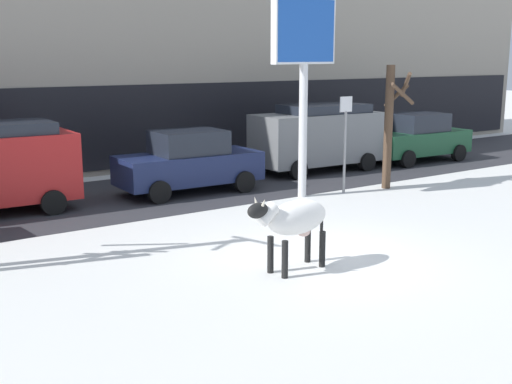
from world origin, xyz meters
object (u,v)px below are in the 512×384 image
Objects in this scene: cow_holstein at (294,219)px; car_darkgreen_sedan at (417,138)px; car_grey_van at (318,136)px; billboard at (304,43)px; pedestrian_far_left at (320,133)px; car_navy_sedan at (189,162)px; bare_tree_left_lot at (390,122)px; street_sign at (345,136)px.

car_darkgreen_sedan is at bearing 32.54° from cow_holstein.
billboard is at bearing -135.55° from car_grey_van.
pedestrian_far_left is at bearing 46.26° from billboard.
car_darkgreen_sedan is at bearing 0.92° from car_navy_sedan.
car_navy_sedan is at bearing 76.13° from cow_holstein.
cow_holstein is at bearing -147.81° from bare_tree_left_lot.
street_sign reaches higher than car_grey_van.
billboard is 1.31× the size of car_navy_sedan.
bare_tree_left_lot is (-4.68, -3.05, 1.11)m from car_darkgreen_sedan.
car_grey_van is 2.69× the size of pedestrian_far_left.
car_navy_sedan is 5.52m from car_grey_van.
street_sign is (1.35, -0.26, -2.64)m from billboard.
bare_tree_left_lot reaches higher than car_navy_sedan.
bare_tree_left_lot is at bearing 32.19° from cow_holstein.
car_grey_van is 1.10× the size of car_darkgreen_sedan.
bare_tree_left_lot is 1.62m from street_sign.
billboard is at bearing -133.74° from pedestrian_far_left.
billboard is at bearing -161.71° from car_darkgreen_sedan.
cow_holstein is 0.45× the size of car_navy_sedan.
billboard is 4.78m from car_navy_sedan.
car_darkgreen_sedan is at bearing -6.47° from car_grey_van.
billboard is at bearing 169.56° from bare_tree_left_lot.
billboard reaches higher than car_darkgreen_sedan.
pedestrian_far_left is at bearing 119.77° from car_darkgreen_sedan.
street_sign reaches higher than cow_holstein.
car_navy_sedan reaches higher than cow_holstein.
car_darkgreen_sedan is at bearing 23.97° from street_sign.
cow_holstein is 0.35× the size of billboard.
cow_holstein is 0.68× the size of street_sign.
bare_tree_left_lot is at bearing -28.57° from car_navy_sedan.
pedestrian_far_left is (8.04, 3.56, -0.03)m from car_navy_sedan.
car_grey_van is at bearing 87.29° from bare_tree_left_lot.
car_navy_sedan is 4.63m from street_sign.
bare_tree_left_lot is (2.91, -0.54, -2.30)m from billboard.
billboard is 3.75m from bare_tree_left_lot.
street_sign is (-4.29, -6.17, 0.79)m from pedestrian_far_left.
car_grey_van is at bearing 47.81° from cow_holstein.
car_navy_sedan is 1.51× the size of street_sign.
car_navy_sedan reaches higher than pedestrian_far_left.
car_grey_van is 1.65× the size of street_sign.
car_navy_sedan is 6.13m from bare_tree_left_lot.
car_grey_van is 4.55m from car_darkgreen_sedan.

